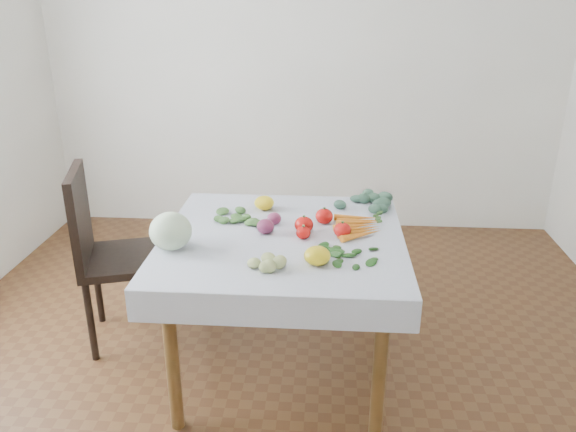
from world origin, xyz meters
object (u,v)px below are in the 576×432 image
table (283,255)px  heirloom_back (264,203)px  carrot_bunch (358,226)px  chair (106,246)px  cabbage (171,231)px

table → heirloom_back: heirloom_back is taller
heirloom_back → carrot_bunch: bearing=-25.9°
table → carrot_bunch: carrot_bunch is taller
table → heirloom_back: size_ratio=9.61×
heirloom_back → chair: bearing=-172.8°
table → chair: chair is taller
table → cabbage: bearing=-159.7°
table → chair: (-0.96, 0.23, -0.09)m
heirloom_back → carrot_bunch: size_ratio=0.34×
heirloom_back → cabbage: bearing=-124.8°
cabbage → heirloom_back: size_ratio=1.79×
carrot_bunch → cabbage: bearing=-161.4°
cabbage → carrot_bunch: (0.83, 0.28, -0.07)m
cabbage → carrot_bunch: cabbage is taller
chair → cabbage: chair is taller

